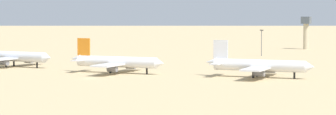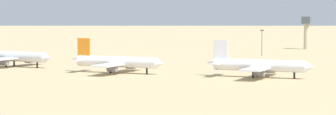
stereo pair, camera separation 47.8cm
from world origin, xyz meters
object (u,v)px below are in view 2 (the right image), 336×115
at_px(parked_jet_orange_4, 116,62).
at_px(control_tower, 307,30).
at_px(parked_jet_yellow_3, 12,56).
at_px(light_pole_west, 262,41).
at_px(parked_jet_white_5, 258,65).

bearing_deg(parked_jet_orange_4, control_tower, 80.93).
relative_size(parked_jet_yellow_3, light_pole_west, 2.99).
height_order(parked_jet_orange_4, control_tower, control_tower).
relative_size(control_tower, light_pole_west, 1.44).
bearing_deg(control_tower, parked_jet_white_5, -80.82).
height_order(parked_jet_orange_4, parked_jet_white_5, parked_jet_white_5).
bearing_deg(parked_jet_yellow_3, control_tower, 69.89).
height_order(parked_jet_white_5, light_pole_west, light_pole_west).
bearing_deg(parked_jet_white_5, light_pole_west, 104.54).
bearing_deg(control_tower, light_pole_west, -94.06).
bearing_deg(control_tower, parked_jet_yellow_3, -113.59).
height_order(parked_jet_yellow_3, parked_jet_orange_4, parked_jet_yellow_3).
xyz_separation_m(parked_jet_white_5, control_tower, (-29.37, 181.75, 7.39)).
bearing_deg(parked_jet_yellow_3, parked_jet_white_5, 2.22).
distance_m(parked_jet_orange_4, parked_jet_white_5, 54.23).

